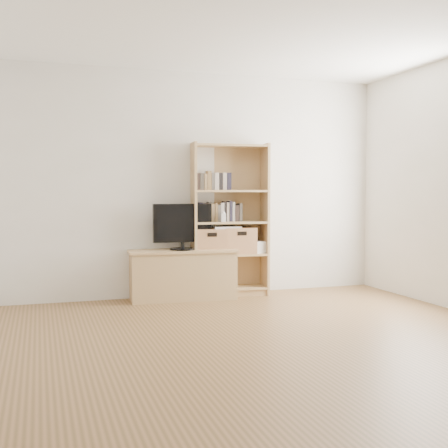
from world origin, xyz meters
name	(u,v)px	position (x,y,z in m)	size (l,w,h in m)	color
floor	(288,350)	(0.00, 0.00, 0.00)	(4.50, 5.00, 0.01)	brown
back_wall	(199,185)	(0.00, 2.50, 1.30)	(4.50, 0.02, 2.60)	beige
ceiling	(291,4)	(0.00, 0.00, 2.60)	(4.50, 5.00, 0.01)	white
tv_stand	(183,276)	(-0.26, 2.28, 0.27)	(1.17, 0.44, 0.54)	tan
bookshelf	(230,220)	(0.33, 2.34, 0.89)	(0.89, 0.32, 1.78)	tan
television	(182,227)	(-0.26, 2.28, 0.82)	(0.67, 0.05, 0.53)	black
books_row_mid	(229,211)	(0.33, 2.36, 0.99)	(0.88, 0.17, 0.24)	tan
books_row_upper	(213,181)	(0.13, 2.38, 1.35)	(0.41, 0.15, 0.21)	tan
baby_monitor	(224,218)	(0.22, 2.25, 0.92)	(0.05, 0.03, 0.10)	white
basket_left	(210,241)	(0.09, 2.36, 0.64)	(0.36, 0.30, 0.30)	#A16C48
basket_right	(239,240)	(0.44, 2.33, 0.65)	(0.37, 0.30, 0.30)	#A16C48
laptop	(226,227)	(0.27, 2.32, 0.80)	(0.32, 0.22, 0.03)	white
magazine_stack	(255,248)	(0.63, 2.31, 0.55)	(0.18, 0.26, 0.12)	beige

